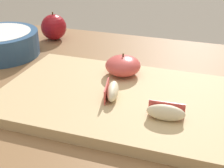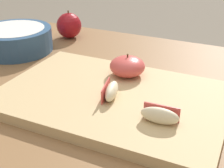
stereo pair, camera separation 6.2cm
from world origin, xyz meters
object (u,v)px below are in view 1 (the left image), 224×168
at_px(cutting_board, 112,98).
at_px(whole_apple_red_delicious, 54,27).
at_px(apple_half_skin_up, 123,66).
at_px(apple_wedge_left, 112,91).
at_px(apple_wedge_middle, 166,112).
at_px(ceramic_fruit_bowl, 0,43).

bearing_deg(cutting_board, whole_apple_red_delicious, 133.24).
height_order(cutting_board, apple_half_skin_up, apple_half_skin_up).
bearing_deg(apple_wedge_left, apple_half_skin_up, 96.06).
bearing_deg(apple_half_skin_up, apple_wedge_middle, -51.13).
xyz_separation_m(apple_wedge_left, whole_apple_red_delicious, (-0.30, 0.33, 0.00)).
relative_size(apple_half_skin_up, whole_apple_red_delicious, 0.91).
bearing_deg(apple_wedge_middle, cutting_board, 152.32).
relative_size(apple_wedge_middle, ceramic_fruit_bowl, 0.33).
height_order(apple_wedge_left, ceramic_fruit_bowl, ceramic_fruit_bowl).
bearing_deg(apple_wedge_middle, ceramic_fruit_bowl, 156.53).
xyz_separation_m(apple_half_skin_up, whole_apple_red_delicious, (-0.29, 0.22, -0.00)).
bearing_deg(apple_half_skin_up, whole_apple_red_delicious, 142.42).
height_order(apple_wedge_left, whole_apple_red_delicious, whole_apple_red_delicious).
distance_m(apple_half_skin_up, ceramic_fruit_bowl, 0.37).
bearing_deg(whole_apple_red_delicious, apple_half_skin_up, -37.58).
xyz_separation_m(cutting_board, apple_half_skin_up, (-0.00, 0.09, 0.03)).
bearing_deg(ceramic_fruit_bowl, apple_wedge_left, -24.04).
relative_size(apple_wedge_left, ceramic_fruit_bowl, 0.34).
relative_size(cutting_board, whole_apple_red_delicious, 5.20).
xyz_separation_m(apple_half_skin_up, apple_wedge_middle, (0.12, -0.15, -0.01)).
xyz_separation_m(apple_wedge_middle, whole_apple_red_delicious, (-0.41, 0.37, 0.00)).
xyz_separation_m(apple_wedge_middle, ceramic_fruit_bowl, (-0.49, 0.21, -0.00)).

